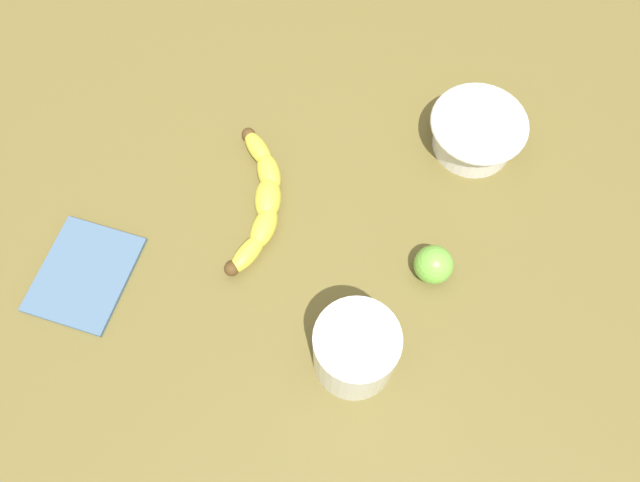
{
  "coord_description": "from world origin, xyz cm",
  "views": [
    {
      "loc": [
        29.69,
        20.24,
        72.25
      ],
      "look_at": [
        1.19,
        8.3,
        5.0
      ],
      "focal_mm": 34.7,
      "sensor_mm": 36.0,
      "label": 1
    }
  ],
  "objects": [
    {
      "name": "ceramic_bowl",
      "position": [
        -20.41,
        21.03,
        6.25
      ],
      "size": [
        12.45,
        12.45,
        5.48
      ],
      "color": "white",
      "rests_on": "wooden_tabletop"
    },
    {
      "name": "banana",
      "position": [
        -1.47,
        -0.55,
        4.65
      ],
      "size": [
        19.94,
        10.24,
        3.29
      ],
      "rotation": [
        0.0,
        0.0,
        3.5
      ],
      "color": "yellow",
      "rests_on": "wooden_tabletop"
    },
    {
      "name": "smoothie_glass",
      "position": [
        12.58,
        17.17,
        7.23
      ],
      "size": [
        9.14,
        9.14,
        8.85
      ],
      "color": "silver",
      "rests_on": "wooden_tabletop"
    },
    {
      "name": "folded_napkin",
      "position": [
        15.43,
        -16.39,
        3.3
      ],
      "size": [
        13.84,
        11.71,
        0.6
      ],
      "primitive_type": "cube",
      "rotation": [
        0.0,
        0.0,
        0.1
      ],
      "color": "slate",
      "rests_on": "wooden_tabletop"
    },
    {
      "name": "wooden_tabletop",
      "position": [
        0.0,
        0.0,
        1.5
      ],
      "size": [
        120.0,
        120.0,
        3.0
      ],
      "primitive_type": "cube",
      "color": "brown",
      "rests_on": "ground"
    },
    {
      "name": "lime_fruit",
      "position": [
        -1.01,
        21.82,
        5.32
      ],
      "size": [
        4.65,
        4.65,
        4.65
      ],
      "primitive_type": "sphere",
      "color": "#75C142",
      "rests_on": "wooden_tabletop"
    }
  ]
}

